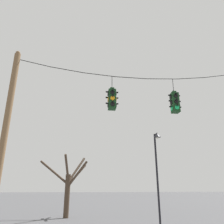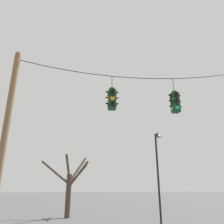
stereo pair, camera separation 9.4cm
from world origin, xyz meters
The scene contains 6 objects.
utility_pole_left centered at (-5.35, 0.22, 4.01)m, with size 0.27×0.27×8.05m.
span_wire centered at (0.00, 0.22, 7.25)m, with size 10.71×0.03×0.61m.
traffic_light_near_left_pole centered at (-0.95, 0.22, 5.89)m, with size 0.58×0.58×1.67m.
traffic_light_near_right_pole centered at (2.07, 0.22, 5.89)m, with size 0.58×0.58×1.76m.
street_lamp centered at (2.49, 4.43, 3.83)m, with size 0.45×0.78×5.39m.
bare_tree centered at (-3.11, 8.59, 2.28)m, with size 3.68×2.86×4.42m.
Camera 1 is at (-2.19, -8.95, 2.06)m, focal length 35.00 mm.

